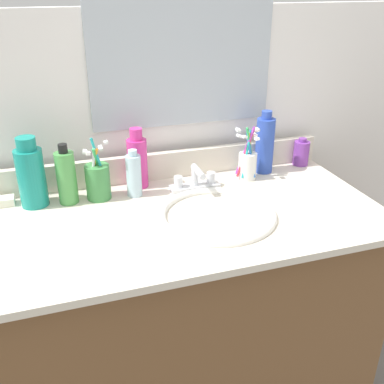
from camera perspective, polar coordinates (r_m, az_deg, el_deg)
The scene contains 16 objects.
vanity_cabinet at distance 1.52m, azimuth -1.01°, elevation -16.05°, with size 1.11×0.53×0.74m, color brown.
countertop at distance 1.30m, azimuth -1.13°, elevation -3.36°, with size 1.16×0.58×0.02m, color beige.
backsplash at distance 1.52m, azimuth -4.23°, elevation 3.30°, with size 1.16×0.02×0.09m, color beige.
back_wall at distance 1.64m, azimuth -4.59°, elevation -1.00°, with size 2.26×0.04×1.30m, color white.
mirror_panel at distance 1.48m, azimuth -1.19°, elevation 19.03°, with size 0.60×0.01×0.56m, color #B2BCC6.
sink_basin at distance 1.30m, azimuth 3.11°, elevation -4.22°, with size 0.34×0.34×0.11m.
faucet at distance 1.44m, azimuth 0.42°, elevation 1.41°, with size 0.16×0.10×0.08m.
bottle_soap_pink at distance 1.45m, azimuth -6.89°, elevation 3.89°, with size 0.06×0.06×0.19m.
bottle_gel_clear at distance 1.40m, azimuth -7.33°, elevation 2.16°, with size 0.05×0.05×0.15m.
bottle_shampoo_blue at distance 1.57m, azimuth 9.14°, elevation 5.93°, with size 0.06×0.06×0.22m.
bottle_toner_green at distance 1.38m, azimuth -15.52°, elevation 1.83°, with size 0.06×0.06×0.18m.
bottle_cream_purple at distance 1.68m, azimuth 13.58°, elevation 4.82°, with size 0.05×0.05×0.10m.
bottle_mouthwash_teal at distance 1.39m, azimuth -19.59°, elevation 2.04°, with size 0.08×0.08×0.21m.
cup_white_ceramic at distance 1.52m, azimuth 7.00°, elevation 3.63°, with size 0.08×0.07×0.18m.
cup_green at distance 1.40m, azimuth -11.76°, elevation 1.39°, with size 0.08×0.08×0.19m.
soap_bar at distance 1.46m, azimuth -22.66°, elevation -1.11°, with size 0.06×0.04×0.02m, color white.
Camera 1 is at (-0.33, -1.09, 1.38)m, focal length 42.40 mm.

